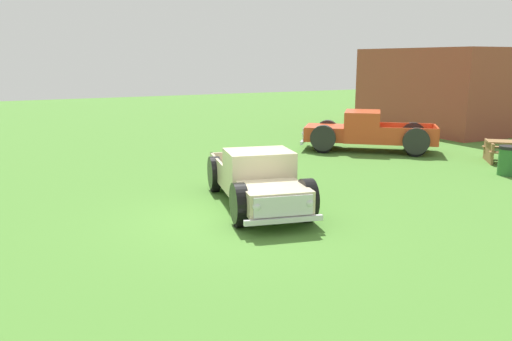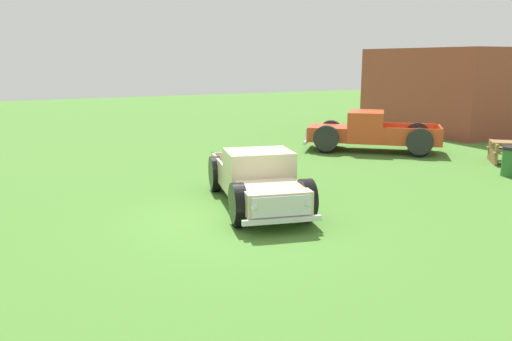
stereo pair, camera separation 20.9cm
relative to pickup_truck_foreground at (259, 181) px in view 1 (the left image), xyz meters
The scene contains 5 objects.
ground_plane 1.20m from the pickup_truck_foreground, 59.92° to the right, with size 80.00×80.00×0.00m, color #477A2D.
pickup_truck_foreground is the anchor object (origin of this frame).
pickup_truck_behind_left 9.26m from the pickup_truck_foreground, 126.47° to the left, with size 4.80×5.23×1.61m.
trash_can 8.84m from the pickup_truck_foreground, 88.28° to the left, with size 0.59×0.59×0.95m.
brick_pavilion 18.00m from the pickup_truck_foreground, 119.55° to the left, with size 7.89×5.65×4.19m.
Camera 1 is at (10.55, -4.86, 3.69)m, focal length 36.10 mm.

